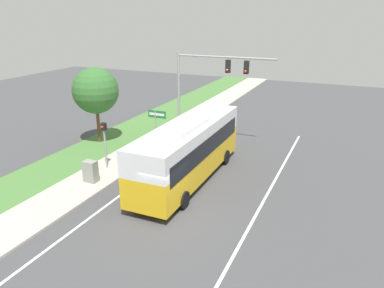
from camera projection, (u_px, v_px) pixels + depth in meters
ground_plane at (174, 215)px, 18.08m from camera, size 80.00×80.00×0.00m
sidewalk at (73, 191)px, 20.43m from camera, size 2.80×80.00×0.12m
grass_verge at (29, 181)px, 21.65m from camera, size 3.60×80.00×0.10m
lane_divider_near at (112, 201)px, 19.45m from camera, size 0.14×30.00×0.01m
lane_divider_far at (247, 232)px, 16.71m from camera, size 0.14×30.00×0.01m
bus at (188, 148)px, 21.31m from camera, size 2.65×10.29×3.62m
signal_gantry at (206, 78)px, 27.07m from camera, size 7.34×0.41×6.58m
pedestrian_signal at (105, 138)px, 22.74m from camera, size 0.28×0.34×3.01m
street_sign at (156, 121)px, 26.12m from camera, size 1.37×0.08×2.91m
utility_cabinet at (90, 171)px, 21.23m from camera, size 0.77×0.51×1.25m
roadside_tree at (96, 91)px, 26.82m from camera, size 3.32×3.32×5.53m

